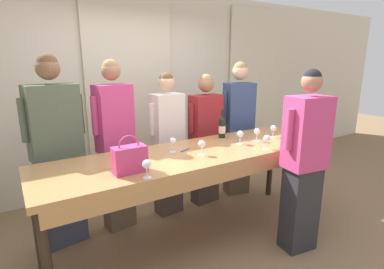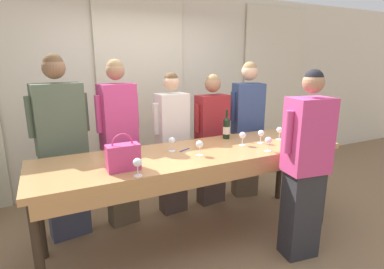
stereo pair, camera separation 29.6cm
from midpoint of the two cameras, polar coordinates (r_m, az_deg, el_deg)
name	(u,v)px [view 1 (the left image)]	position (r m, az deg, el deg)	size (l,w,h in m)	color
ground_plane	(196,238)	(3.34, -1.86, -19.13)	(18.00, 18.00, 0.00)	#846647
wall_back	(130,91)	(4.43, -13.73, 8.11)	(12.00, 0.06, 2.80)	beige
curtain_panel_center	(131,95)	(4.37, -13.41, 7.32)	(1.26, 0.03, 2.69)	beige
curtain_panel_right	(256,87)	(5.63, 10.70, 8.87)	(1.26, 0.03, 2.69)	beige
tasting_bar	(198,160)	(2.93, -1.74, -4.90)	(3.01, 0.86, 0.96)	#B27F4C
wine_bottle	(222,127)	(3.41, 3.30, 1.40)	(0.08, 0.08, 0.33)	black
handbag	(130,159)	(2.44, -15.25, -4.55)	(0.26, 0.13, 0.31)	#C63870
wine_glass_front_left	(273,129)	(3.51, 12.95, 1.06)	(0.07, 0.07, 0.14)	white
wine_glass_front_mid	(240,134)	(3.17, 6.56, -0.03)	(0.07, 0.07, 0.14)	white
wine_glass_front_right	(147,165)	(2.30, -12.33, -5.75)	(0.07, 0.07, 0.14)	white
wine_glass_center_left	(286,125)	(3.74, 15.33, 1.73)	(0.07, 0.07, 0.14)	white
wine_glass_center_mid	(173,142)	(2.89, -6.64, -1.41)	(0.07, 0.07, 0.14)	white
wine_glass_center_right	(257,132)	(3.30, 9.82, 0.43)	(0.07, 0.07, 0.14)	white
wine_glass_back_left	(202,145)	(2.77, -1.17, -1.97)	(0.07, 0.07, 0.14)	white
wine_glass_back_mid	(267,139)	(3.03, 11.41, -0.88)	(0.07, 0.07, 0.14)	white
pen	(185,150)	(2.96, -4.21, -3.01)	(0.13, 0.07, 0.01)	#193399
guest_olive_jacket	(57,152)	(3.21, -26.75, -3.05)	(0.57, 0.31, 1.89)	#383D51
guest_pink_top	(116,145)	(3.30, -16.86, -1.91)	(0.48, 0.28, 1.84)	brown
guest_cream_sweater	(168,144)	(3.53, -7.07, -1.77)	(0.47, 0.25, 1.69)	#473833
guest_striped_shirt	(205,138)	(3.78, 0.34, -0.76)	(0.51, 0.24, 1.66)	#473833
guest_navy_coat	(238,127)	(4.07, 6.74, 1.36)	(0.49, 0.32, 1.81)	brown
host_pouring	(304,163)	(2.94, 17.92, -5.17)	(0.49, 0.31, 1.75)	#28282D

